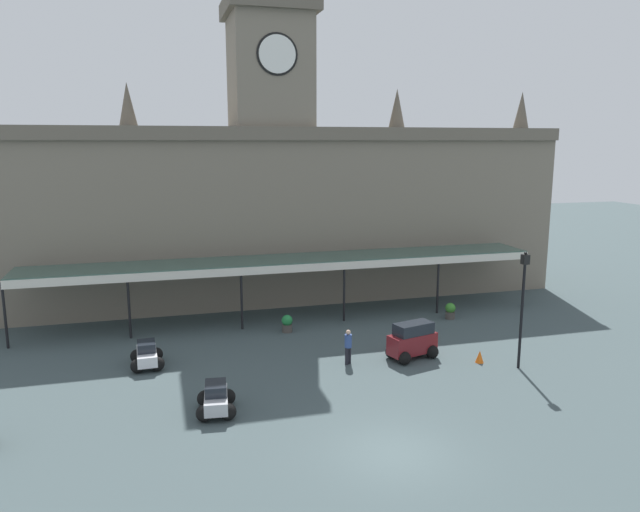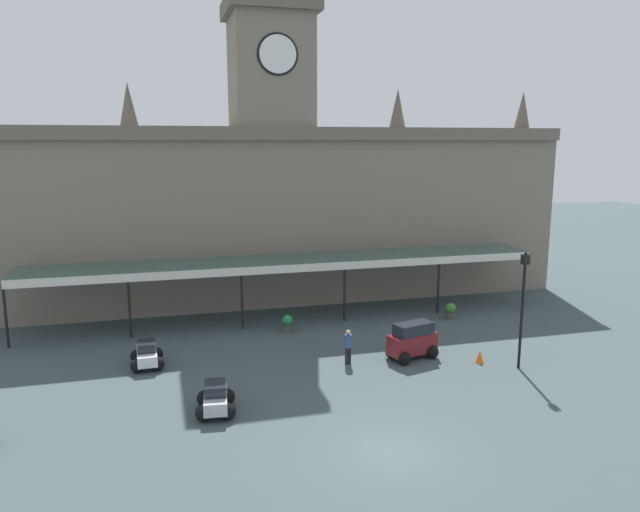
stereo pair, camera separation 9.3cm
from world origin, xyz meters
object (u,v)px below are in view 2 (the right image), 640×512
car_silver_sedan (216,400)px  traffic_cone (480,357)px  car_white_sedan (147,356)px  planter_near_kerb (451,311)px  pedestrian_crossing_forecourt (348,345)px  victorian_lamppost (523,298)px  planter_forecourt_centre (287,323)px  car_maroon_van (412,342)px

car_silver_sedan → traffic_cone: car_silver_sedan is taller
car_white_sedan → planter_near_kerb: 17.51m
pedestrian_crossing_forecourt → traffic_cone: (6.07, -1.49, -0.62)m
victorian_lamppost → planter_forecourt_centre: size_ratio=5.70×
victorian_lamppost → car_maroon_van: bearing=149.8°
traffic_cone → planter_forecourt_centre: (-7.81, 6.97, 0.20)m
planter_forecourt_centre → car_maroon_van: bearing=-48.4°
car_silver_sedan → car_maroon_van: bearing=19.6°
car_maroon_van → traffic_cone: 3.21m
pedestrian_crossing_forecourt → car_silver_sedan: bearing=-151.3°
pedestrian_crossing_forecourt → traffic_cone: bearing=-13.7°
pedestrian_crossing_forecourt → planter_near_kerb: bearing=33.6°
victorian_lamppost → pedestrian_crossing_forecourt: bearing=161.0°
car_white_sedan → pedestrian_crossing_forecourt: bearing=-13.4°
victorian_lamppost → planter_forecourt_centre: victorian_lamppost is taller
pedestrian_crossing_forecourt → victorian_lamppost: bearing=-19.0°
car_maroon_van → traffic_cone: (2.85, -1.38, -0.51)m
car_white_sedan → victorian_lamppost: size_ratio=0.38×
car_maroon_van → planter_near_kerb: bearing=48.4°
traffic_cone → planter_near_kerb: 7.15m
car_silver_sedan → car_white_sedan: bearing=114.5°
victorian_lamppost → planter_forecourt_centre: (-9.20, 8.05, -2.87)m
car_white_sedan → planter_forecourt_centre: size_ratio=2.17×
car_maroon_van → planter_near_kerb: 7.34m
pedestrian_crossing_forecourt → victorian_lamppost: 8.26m
car_silver_sedan → car_white_sedan: same height
car_silver_sedan → traffic_cone: 12.75m
victorian_lamppost → traffic_cone: 3.54m
pedestrian_crossing_forecourt → planter_forecourt_centre: size_ratio=1.74×
traffic_cone → planter_near_kerb: size_ratio=0.61×
car_white_sedan → planter_near_kerb: bearing=10.6°
car_white_sedan → planter_near_kerb: size_ratio=2.17×
car_silver_sedan → victorian_lamppost: size_ratio=0.39×
planter_near_kerb → planter_forecourt_centre: bearing=179.4°
planter_near_kerb → planter_forecourt_centre: size_ratio=1.00×
traffic_cone → car_white_sedan: bearing=166.5°
pedestrian_crossing_forecourt → traffic_cone: size_ratio=2.84×
planter_near_kerb → car_silver_sedan: bearing=-148.5°
car_maroon_van → pedestrian_crossing_forecourt: size_ratio=1.54×
victorian_lamppost → planter_near_kerb: (0.63, 7.94, -2.87)m
car_white_sedan → planter_forecourt_centre: 8.09m
car_white_sedan → car_maroon_van: bearing=-10.4°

